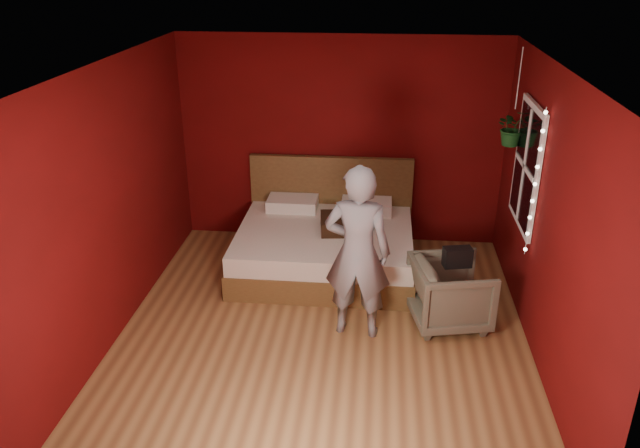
{
  "coord_description": "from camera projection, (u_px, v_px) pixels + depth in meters",
  "views": [
    {
      "loc": [
        0.5,
        -5.23,
        3.51
      ],
      "look_at": [
        -0.07,
        0.4,
        0.99
      ],
      "focal_mm": 35.0,
      "sensor_mm": 36.0,
      "label": 1
    }
  ],
  "objects": [
    {
      "name": "hanging_plant",
      "position": [
        513.0,
        127.0,
        6.57
      ],
      "size": [
        0.42,
        0.39,
        1.02
      ],
      "color": "silver",
      "rests_on": "room_walls"
    },
    {
      "name": "window",
      "position": [
        526.0,
        166.0,
        6.25
      ],
      "size": [
        0.05,
        0.97,
        1.27
      ],
      "color": "white",
      "rests_on": "room_walls"
    },
    {
      "name": "handbag",
      "position": [
        457.0,
        257.0,
        6.01
      ],
      "size": [
        0.29,
        0.19,
        0.19
      ],
      "primitive_type": "cube",
      "rotation": [
        0.0,
        0.0,
        0.21
      ],
      "color": "black",
      "rests_on": "armchair"
    },
    {
      "name": "person",
      "position": [
        357.0,
        253.0,
        5.88
      ],
      "size": [
        0.67,
        0.47,
        1.74
      ],
      "primitive_type": "imported",
      "rotation": [
        0.0,
        0.0,
        3.05
      ],
      "color": "slate",
      "rests_on": "ground"
    },
    {
      "name": "fairy_lights",
      "position": [
        535.0,
        184.0,
        5.78
      ],
      "size": [
        0.04,
        0.04,
        1.45
      ],
      "color": "silver",
      "rests_on": "room_walls"
    },
    {
      "name": "armchair",
      "position": [
        450.0,
        293.0,
        6.24
      ],
      "size": [
        0.89,
        0.87,
        0.68
      ],
      "primitive_type": "imported",
      "rotation": [
        0.0,
        0.0,
        1.78
      ],
      "color": "#676651",
      "rests_on": "ground"
    },
    {
      "name": "room_walls",
      "position": [
        323.0,
        172.0,
        5.54
      ],
      "size": [
        4.04,
        4.54,
        2.62
      ],
      "color": "#5E090A",
      "rests_on": "ground"
    },
    {
      "name": "floor",
      "position": [
        323.0,
        331.0,
        6.22
      ],
      "size": [
        4.5,
        4.5,
        0.0
      ],
      "primitive_type": "plane",
      "color": "olive",
      "rests_on": "ground"
    },
    {
      "name": "bed",
      "position": [
        326.0,
        243.0,
        7.41
      ],
      "size": [
        2.05,
        1.74,
        1.13
      ],
      "color": "brown",
      "rests_on": "ground"
    },
    {
      "name": "throw_pillow",
      "position": [
        341.0,
        224.0,
        7.19
      ],
      "size": [
        0.51,
        0.51,
        0.16
      ],
      "primitive_type": "cube",
      "rotation": [
        0.0,
        0.0,
        0.12
      ],
      "color": "black",
      "rests_on": "bed"
    }
  ]
}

